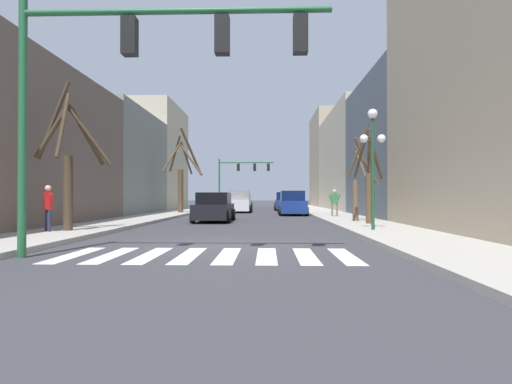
# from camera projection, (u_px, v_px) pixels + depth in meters

# --- Properties ---
(ground_plane) EXTENTS (240.00, 240.00, 0.00)m
(ground_plane) POSITION_uv_depth(u_px,v_px,m) (217.00, 247.00, 10.84)
(ground_plane) COLOR #38383D
(sidewalk_left) EXTENTS (2.99, 90.00, 0.15)m
(sidewalk_left) POSITION_uv_depth(u_px,v_px,m) (6.00, 243.00, 11.00)
(sidewalk_left) COLOR #ADA89E
(sidewalk_left) RESTS_ON ground_plane
(sidewalk_right) EXTENTS (2.99, 90.00, 0.15)m
(sidewalk_right) POSITION_uv_depth(u_px,v_px,m) (435.00, 245.00, 10.67)
(sidewalk_right) COLOR #ADA89E
(sidewalk_right) RESTS_ON ground_plane
(building_row_left) EXTENTS (6.00, 38.78, 10.20)m
(building_row_left) POSITION_uv_depth(u_px,v_px,m) (87.00, 154.00, 25.90)
(building_row_left) COLOR #66564C
(building_row_left) RESTS_ON ground_plane
(building_row_right) EXTENTS (6.00, 51.91, 13.05)m
(building_row_right) POSITION_uv_depth(u_px,v_px,m) (387.00, 140.00, 29.79)
(building_row_right) COLOR tan
(building_row_right) RESTS_ON ground_plane
(crosswalk_stripes) EXTENTS (6.75, 2.60, 0.01)m
(crosswalk_stripes) POSITION_uv_depth(u_px,v_px,m) (208.00, 255.00, 9.21)
(crosswalk_stripes) COLOR white
(crosswalk_stripes) RESTS_ON ground_plane
(traffic_signal_near) EXTENTS (6.98, 0.28, 5.88)m
(traffic_signal_near) POSITION_uv_depth(u_px,v_px,m) (139.00, 61.00, 8.85)
(traffic_signal_near) COLOR #236038
(traffic_signal_near) RESTS_ON ground_plane
(traffic_signal_far) EXTENTS (6.30, 0.28, 5.62)m
(traffic_signal_far) POSITION_uv_depth(u_px,v_px,m) (240.00, 172.00, 45.29)
(traffic_signal_far) COLOR #236038
(traffic_signal_far) RESTS_ON ground_plane
(street_lamp_right_corner) EXTENTS (0.95, 0.36, 4.43)m
(street_lamp_right_corner) POSITION_uv_depth(u_px,v_px,m) (373.00, 144.00, 14.59)
(street_lamp_right_corner) COLOR #1E4C2D
(street_lamp_right_corner) RESTS_ON sidewalk_right
(car_parked_left_mid) EXTENTS (2.00, 4.89, 1.66)m
(car_parked_left_mid) POSITION_uv_depth(u_px,v_px,m) (243.00, 202.00, 42.57)
(car_parked_left_mid) COLOR #236B38
(car_parked_left_mid) RESTS_ON ground_plane
(car_at_intersection) EXTENTS (2.11, 4.16, 1.82)m
(car_at_intersection) POSITION_uv_depth(u_px,v_px,m) (239.00, 203.00, 33.88)
(car_at_intersection) COLOR white
(car_at_intersection) RESTS_ON ground_plane
(car_driving_toward_lane) EXTENTS (2.05, 4.52, 1.57)m
(car_driving_toward_lane) POSITION_uv_depth(u_px,v_px,m) (214.00, 208.00, 21.73)
(car_driving_toward_lane) COLOR black
(car_driving_toward_lane) RESTS_ON ground_plane
(car_parked_right_far) EXTENTS (2.07, 4.80, 1.77)m
(car_parked_right_far) POSITION_uv_depth(u_px,v_px,m) (292.00, 204.00, 29.41)
(car_parked_right_far) COLOR navy
(car_parked_right_far) RESTS_ON ground_plane
(car_parked_right_near) EXTENTS (2.00, 4.88, 1.70)m
(car_parked_right_near) POSITION_uv_depth(u_px,v_px,m) (283.00, 201.00, 46.87)
(car_parked_right_near) COLOR #A38423
(car_parked_right_near) RESTS_ON ground_plane
(car_parked_left_near) EXTENTS (2.20, 4.47, 1.77)m
(car_parked_left_near) POSITION_uv_depth(u_px,v_px,m) (286.00, 202.00, 38.96)
(car_parked_left_near) COLOR navy
(car_parked_left_near) RESTS_ON ground_plane
(pedestrian_crossing_street) EXTENTS (0.71, 0.29, 1.65)m
(pedestrian_crossing_street) POSITION_uv_depth(u_px,v_px,m) (335.00, 200.00, 24.40)
(pedestrian_crossing_street) COLOR #7A705B
(pedestrian_crossing_street) RESTS_ON sidewalk_right
(pedestrian_on_right_sidewalk) EXTENTS (0.55, 0.54, 1.61)m
(pedestrian_on_right_sidewalk) POSITION_uv_depth(u_px,v_px,m) (48.00, 204.00, 13.90)
(pedestrian_on_right_sidewalk) COLOR #282D47
(pedestrian_on_right_sidewalk) RESTS_ON sidewalk_left
(street_tree_right_far) EXTENTS (1.42, 1.13, 4.20)m
(street_tree_right_far) POSITION_uv_depth(u_px,v_px,m) (359.00, 185.00, 19.92)
(street_tree_right_far) COLOR brown
(street_tree_right_far) RESTS_ON sidewalk_right
(street_tree_right_mid) EXTENTS (1.76, 1.15, 4.54)m
(street_tree_right_mid) POSITION_uv_depth(u_px,v_px,m) (368.00, 176.00, 18.15)
(street_tree_right_mid) COLOR brown
(street_tree_right_mid) RESTS_ON sidewalk_right
(street_tree_left_far) EXTENTS (2.54, 2.86, 5.37)m
(street_tree_left_far) POSITION_uv_depth(u_px,v_px,m) (69.00, 162.00, 14.40)
(street_tree_left_far) COLOR #473828
(street_tree_left_far) RESTS_ON sidewalk_left
(street_tree_right_near) EXTENTS (3.06, 2.96, 6.51)m
(street_tree_right_near) POSITION_uv_depth(u_px,v_px,m) (183.00, 175.00, 30.56)
(street_tree_right_near) COLOR brown
(street_tree_right_near) RESTS_ON sidewalk_left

